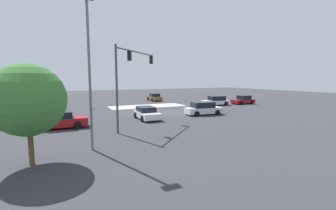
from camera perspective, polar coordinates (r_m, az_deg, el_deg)
The scene contains 13 objects.
ground_plane at distance 29.60m, azimuth 0.00°, elevation -2.01°, with size 129.51×129.51×0.00m, color #333338.
crosswalk_markings at distance 37.02m, azimuth -5.23°, elevation -0.28°, with size 12.28×4.40×0.01m.
traffic_signal_mast at distance 20.32m, azimuth -9.79°, elevation 8.53°, with size 5.12×5.12×7.20m.
car_0 at distance 42.43m, azimuth 18.53°, elevation 1.22°, with size 4.53×2.37×1.51m.
car_2 at distance 28.44m, azimuth 8.99°, elevation -0.92°, with size 4.79×2.29×1.58m.
car_3 at distance 25.12m, azimuth -5.42°, elevation -2.10°, with size 2.18×4.12×1.36m.
car_4 at distance 22.59m, azimuth -25.83°, elevation -3.60°, with size 4.83×2.10×1.51m.
car_5 at distance 46.01m, azimuth -3.46°, elevation 1.98°, with size 2.33×4.88×1.52m.
car_6 at distance 38.96m, azimuth 12.10°, elevation 1.03°, with size 4.83×2.33×1.56m.
pedestrian at distance 35.82m, azimuth -19.06°, elevation 0.74°, with size 0.41×0.41×1.77m.
street_light_pole_a at distance 14.64m, azimuth -19.41°, elevation 10.26°, with size 0.80×0.36×9.34m.
tree_corner_a at distance 41.21m, azimuth -29.54°, elevation 4.75°, with size 3.45×3.45×5.43m.
tree_corner_b at distance 13.46m, azimuth -32.08°, elevation 1.11°, with size 3.74×3.74×5.29m.
Camera 1 is at (12.23, 26.58, 4.49)m, focal length 24.00 mm.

